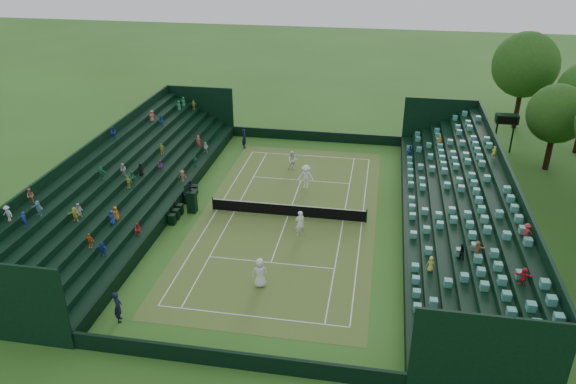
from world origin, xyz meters
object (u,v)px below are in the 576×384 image
(tennis_net, at_px, (288,210))
(player_far_east, at_px, (306,176))
(player_near_east, at_px, (300,223))
(umpire_chair, at_px, (192,199))
(player_near_west, at_px, (260,273))
(player_far_west, at_px, (292,160))

(tennis_net, height_order, player_far_east, player_far_east)
(tennis_net, relative_size, player_near_east, 6.06)
(umpire_chair, bearing_deg, tennis_net, 4.56)
(player_near_west, height_order, player_far_west, player_near_west)
(umpire_chair, height_order, player_far_east, umpire_chair)
(tennis_net, relative_size, player_far_west, 6.74)
(umpire_chair, bearing_deg, player_near_east, -13.60)
(player_far_west, relative_size, player_far_east, 0.86)
(player_far_west, height_order, player_far_east, player_far_east)
(umpire_chair, height_order, player_near_west, umpire_chair)
(player_near_west, height_order, player_far_east, player_far_east)
(player_near_east, bearing_deg, player_near_west, 47.56)
(player_near_east, height_order, player_far_west, player_near_east)
(player_far_east, bearing_deg, player_far_west, 118.59)
(player_near_west, bearing_deg, player_far_east, -106.13)
(tennis_net, height_order, player_far_west, player_far_west)
(umpire_chair, bearing_deg, player_near_west, -49.80)
(player_near_east, distance_m, player_far_east, 7.75)
(player_near_west, xyz_separation_m, player_far_west, (-0.96, 17.50, -0.08))
(umpire_chair, bearing_deg, player_far_west, 56.00)
(player_far_east, bearing_deg, player_near_west, -90.70)
(tennis_net, relative_size, umpire_chair, 4.49)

